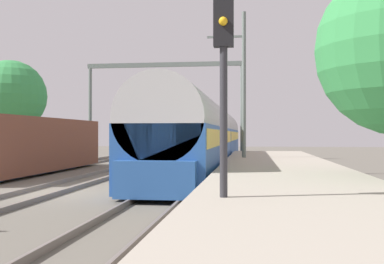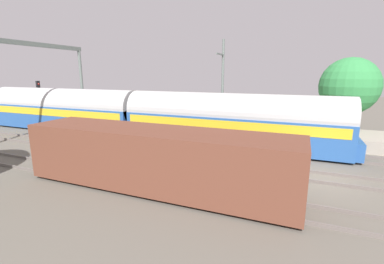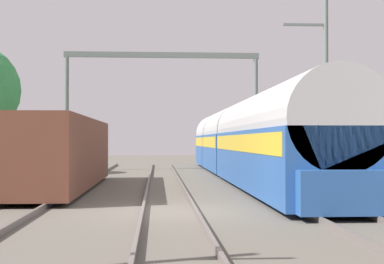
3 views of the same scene
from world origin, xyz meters
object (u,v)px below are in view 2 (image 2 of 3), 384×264
passenger_train (136,114)px  railway_signal_far (39,96)px  catenary_gantry (19,69)px  freight_car (156,159)px  person_crossing (83,118)px

passenger_train → railway_signal_far: 13.83m
railway_signal_far → catenary_gantry: 9.08m
railway_signal_far → catenary_gantry: size_ratio=0.35×
railway_signal_far → catenary_gantry: catenary_gantry is taller
passenger_train → railway_signal_far: (1.92, 13.66, 0.99)m
catenary_gantry → freight_car: bearing=-106.5°
freight_car → railway_signal_far: bearing=62.9°
freight_car → catenary_gantry: size_ratio=1.00×
railway_signal_far → catenary_gantry: (-6.20, -6.06, 2.70)m
passenger_train → person_crossing: 7.27m
person_crossing → freight_car: bearing=-74.2°
person_crossing → catenary_gantry: 7.22m
catenary_gantry → person_crossing: bearing=-5.1°
person_crossing → catenary_gantry: (-5.51, 0.49, 4.64)m
person_crossing → catenary_gantry: bearing=-134.3°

